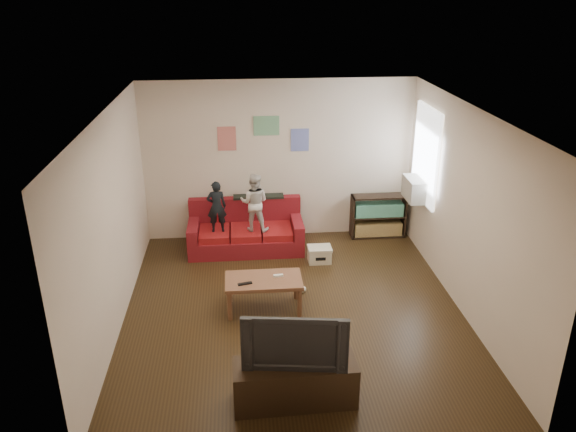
{
  "coord_description": "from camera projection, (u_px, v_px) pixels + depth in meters",
  "views": [
    {
      "loc": [
        -0.66,
        -6.49,
        4.1
      ],
      "look_at": [
        0.0,
        0.8,
        1.05
      ],
      "focal_mm": 35.0,
      "sensor_mm": 36.0,
      "label": 1
    }
  ],
  "objects": [
    {
      "name": "room_shell",
      "position": [
        294.0,
        218.0,
        7.08
      ],
      "size": [
        4.52,
        5.02,
        2.72
      ],
      "color": "#392713",
      "rests_on": "ground"
    },
    {
      "name": "artwork_left",
      "position": [
        227.0,
        139.0,
        9.14
      ],
      "size": [
        0.3,
        0.01,
        0.4
      ],
      "primitive_type": "cube",
      "color": "#D87266",
      "rests_on": "room_shell"
    },
    {
      "name": "window",
      "position": [
        426.0,
        155.0,
        8.67
      ],
      "size": [
        0.04,
        1.08,
        1.48
      ],
      "primitive_type": "cube",
      "color": "white",
      "rests_on": "room_shell"
    },
    {
      "name": "child_a",
      "position": [
        217.0,
        207.0,
        8.9
      ],
      "size": [
        0.32,
        0.22,
        0.85
      ],
      "primitive_type": "imported",
      "rotation": [
        0.0,
        0.0,
        3.19
      ],
      "color": "black",
      "rests_on": "sofa"
    },
    {
      "name": "child_b",
      "position": [
        254.0,
        202.0,
        8.93
      ],
      "size": [
        0.53,
        0.45,
        0.95
      ],
      "primitive_type": "imported",
      "rotation": [
        0.0,
        0.0,
        2.91
      ],
      "color": "silver",
      "rests_on": "sofa"
    },
    {
      "name": "remote",
      "position": [
        245.0,
        284.0,
        7.32
      ],
      "size": [
        0.19,
        0.09,
        0.02
      ],
      "primitive_type": "cube",
      "rotation": [
        0.0,
        0.0,
        0.24
      ],
      "color": "black",
      "rests_on": "coffee_table"
    },
    {
      "name": "television",
      "position": [
        295.0,
        339.0,
        5.64
      ],
      "size": [
        1.08,
        0.28,
        0.62
      ],
      "primitive_type": "imported",
      "rotation": [
        0.0,
        0.0,
        -0.13
      ],
      "color": "black",
      "rests_on": "tv_stand"
    },
    {
      "name": "ac_unit",
      "position": [
        415.0,
        189.0,
        8.88
      ],
      "size": [
        0.28,
        0.55,
        0.35
      ],
      "primitive_type": "cube",
      "color": "#B7B2A3",
      "rests_on": "window"
    },
    {
      "name": "coffee_table",
      "position": [
        264.0,
        283.0,
        7.48
      ],
      "size": [
        1.02,
        0.56,
        0.46
      ],
      "color": "brown",
      "rests_on": "ground"
    },
    {
      "name": "artwork_center",
      "position": [
        266.0,
        126.0,
        9.12
      ],
      "size": [
        0.42,
        0.01,
        0.32
      ],
      "primitive_type": "cube",
      "color": "#72B27F",
      "rests_on": "room_shell"
    },
    {
      "name": "game_controller",
      "position": [
        278.0,
        276.0,
        7.51
      ],
      "size": [
        0.13,
        0.05,
        0.03
      ],
      "primitive_type": "cube",
      "rotation": [
        0.0,
        0.0,
        0.1
      ],
      "color": "white",
      "rests_on": "coffee_table"
    },
    {
      "name": "artwork_right",
      "position": [
        300.0,
        140.0,
        9.26
      ],
      "size": [
        0.3,
        0.01,
        0.38
      ],
      "primitive_type": "cube",
      "color": "#727FCC",
      "rests_on": "room_shell"
    },
    {
      "name": "file_box",
      "position": [
        319.0,
        254.0,
        8.87
      ],
      "size": [
        0.37,
        0.28,
        0.26
      ],
      "color": "#F1E7C7",
      "rests_on": "ground"
    },
    {
      "name": "bookshelf",
      "position": [
        378.0,
        218.0,
        9.71
      ],
      "size": [
        0.94,
        0.28,
        0.75
      ],
      "color": "black",
      "rests_on": "ground"
    },
    {
      "name": "sofa",
      "position": [
        246.0,
        232.0,
        9.29
      ],
      "size": [
        1.86,
        0.86,
        0.82
      ],
      "color": "maroon",
      "rests_on": "ground"
    },
    {
      "name": "tissue",
      "position": [
        303.0,
        289.0,
        8.02
      ],
      "size": [
        0.1,
        0.1,
        0.09
      ],
      "primitive_type": "sphere",
      "rotation": [
        0.0,
        0.0,
        -0.03
      ],
      "color": "white",
      "rests_on": "ground"
    },
    {
      "name": "tv_stand",
      "position": [
        295.0,
        383.0,
        5.85
      ],
      "size": [
        1.3,
        0.47,
        0.48
      ],
      "primitive_type": "cube",
      "rotation": [
        0.0,
        0.0,
        0.03
      ],
      "color": "#312113",
      "rests_on": "ground"
    }
  ]
}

